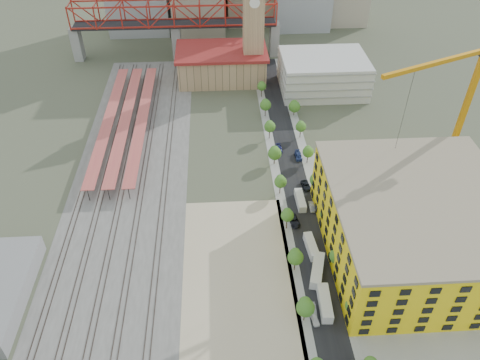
{
  "coord_description": "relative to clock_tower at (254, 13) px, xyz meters",
  "views": [
    {
      "loc": [
        -7.96,
        -102.4,
        93.92
      ],
      "look_at": [
        -1.99,
        -0.02,
        10.0
      ],
      "focal_mm": 35.0,
      "sensor_mm": 36.0,
      "label": 1
    }
  ],
  "objects": [
    {
      "name": "car_2",
      "position": [
        5.0,
        -87.96,
        -27.93
      ],
      "size": [
        3.34,
        5.84,
        1.53
      ],
      "primitive_type": "imported",
      "rotation": [
        0.0,
        0.0,
        0.15
      ],
      "color": "black",
      "rests_on": "ground"
    },
    {
      "name": "site_trailer_d",
      "position": [
        8.0,
        -79.86,
        -27.51
      ],
      "size": [
        2.45,
        8.69,
        2.37
      ],
      "primitive_type": "cube",
      "rotation": [
        0.0,
        0.0,
        0.02
      ],
      "color": "silver",
      "rests_on": "ground"
    },
    {
      "name": "car_6",
      "position": [
        11.0,
        -72.62,
        -28.0
      ],
      "size": [
        2.97,
        5.29,
        1.4
      ],
      "primitive_type": "imported",
      "rotation": [
        0.0,
        0.0,
        0.13
      ],
      "color": "black",
      "rests_on": "ground"
    },
    {
      "name": "car_7",
      "position": [
        11.0,
        -57.08,
        -27.93
      ],
      "size": [
        2.18,
        5.3,
        1.53
      ],
      "primitive_type": "imported",
      "rotation": [
        0.0,
        0.0,
        0.01
      ],
      "color": "navy",
      "rests_on": "ground"
    },
    {
      "name": "site_trailer_a",
      "position": [
        8.0,
        -116.58,
        -27.34
      ],
      "size": [
        3.15,
        10.01,
        2.71
      ],
      "primitive_type": "cube",
      "rotation": [
        0.0,
        0.0,
        -0.06
      ],
      "color": "silver",
      "rests_on": "ground"
    },
    {
      "name": "car_0",
      "position": [
        5.0,
        -120.41,
        -28.05
      ],
      "size": [
        1.97,
        3.97,
        1.3
      ],
      "primitive_type": "imported",
      "rotation": [
        0.0,
        0.0,
        0.12
      ],
      "color": "white",
      "rests_on": "ground"
    },
    {
      "name": "ground",
      "position": [
        -8.0,
        -79.99,
        -28.7
      ],
      "size": [
        400.0,
        400.0,
        0.0
      ],
      "primitive_type": "plane",
      "color": "#474C38",
      "rests_on": "ground"
    },
    {
      "name": "car_1",
      "position": [
        5.0,
        -117.8,
        -28.01
      ],
      "size": [
        1.5,
        4.16,
        1.36
      ],
      "primitive_type": "imported",
      "rotation": [
        0.0,
        0.0,
        -0.01
      ],
      "color": "#95969A",
      "rests_on": "ground"
    },
    {
      "name": "tower_crane",
      "position": [
        52.45,
        -70.88,
        2.08
      ],
      "size": [
        43.54,
        20.07,
        49.88
      ],
      "color": "orange",
      "rests_on": "ground"
    },
    {
      "name": "sidewalk_east",
      "position": [
        13.5,
        -64.99,
        -28.68
      ],
      "size": [
        3.0,
        170.0,
        0.04
      ],
      "primitive_type": "cube",
      "color": "gray",
      "rests_on": "ground"
    },
    {
      "name": "car_5",
      "position": [
        11.0,
        -82.37,
        -27.98
      ],
      "size": [
        1.57,
        4.39,
        1.44
      ],
      "primitive_type": "imported",
      "rotation": [
        0.0,
        0.0,
        -0.01
      ],
      "color": "#96969B",
      "rests_on": "ground"
    },
    {
      "name": "station_hall",
      "position": [
        -13.0,
        2.01,
        -22.03
      ],
      "size": [
        38.0,
        24.0,
        13.1
      ],
      "color": "tan",
      "rests_on": "ground"
    },
    {
      "name": "car_3",
      "position": [
        5.0,
        -52.57,
        -27.98
      ],
      "size": [
        2.06,
        4.95,
        1.43
      ],
      "primitive_type": "imported",
      "rotation": [
        0.0,
        0.0,
        0.01
      ],
      "color": "navy",
      "rests_on": "ground"
    },
    {
      "name": "rail_tracks",
      "position": [
        -45.8,
        -62.49,
        -28.55
      ],
      "size": [
        26.56,
        160.0,
        0.18
      ],
      "color": "#382B23",
      "rests_on": "ground"
    },
    {
      "name": "truss_bridge",
      "position": [
        -33.0,
        25.01,
        -9.83
      ],
      "size": [
        94.0,
        9.6,
        25.6
      ],
      "color": "gray",
      "rests_on": "ground"
    },
    {
      "name": "street_trees",
      "position": [
        8.0,
        -74.99,
        -28.7
      ],
      "size": [
        15.4,
        124.4,
        8.0
      ],
      "color": "#327021",
      "rests_on": "ground"
    },
    {
      "name": "platform_canopies",
      "position": [
        -49.0,
        -34.99,
        -24.7
      ],
      "size": [
        16.0,
        80.0,
        4.12
      ],
      "color": "#C1574A",
      "rests_on": "ground"
    },
    {
      "name": "dirt_lot",
      "position": [
        -12.0,
        -111.49,
        -28.67
      ],
      "size": [
        28.0,
        67.0,
        0.06
      ],
      "primitive_type": "cube",
      "color": "tan",
      "rests_on": "ground"
    },
    {
      "name": "construction_pad",
      "position": [
        37.0,
        -99.99,
        -28.67
      ],
      "size": [
        50.0,
        90.0,
        0.06
      ],
      "primitive_type": "cube",
      "color": "gray",
      "rests_on": "ground"
    },
    {
      "name": "street_asphalt",
      "position": [
        8.0,
        -64.99,
        -28.67
      ],
      "size": [
        12.0,
        170.0,
        0.06
      ],
      "primitive_type": "cube",
      "color": "black",
      "rests_on": "ground"
    },
    {
      "name": "distant_hills",
      "position": [
        37.28,
        180.01,
        -108.23
      ],
      "size": [
        647.0,
        264.0,
        227.0
      ],
      "color": "#4C6B59",
      "rests_on": "ground"
    },
    {
      "name": "ballast_strip",
      "position": [
        -44.0,
        -62.49,
        -28.67
      ],
      "size": [
        36.0,
        165.0,
        0.06
      ],
      "primitive_type": "cube",
      "color": "#605E59",
      "rests_on": "ground"
    },
    {
      "name": "sidewalk_west",
      "position": [
        2.5,
        -64.99,
        -28.68
      ],
      "size": [
        3.0,
        170.0,
        0.04
      ],
      "primitive_type": "cube",
      "color": "gray",
      "rests_on": "ground"
    },
    {
      "name": "construction_building",
      "position": [
        34.0,
        -99.99,
        -19.29
      ],
      "size": [
        44.6,
        50.6,
        18.8
      ],
      "color": "yellow",
      "rests_on": "ground"
    },
    {
      "name": "site_trailer_b",
      "position": [
        8.0,
        -106.78,
        -27.28
      ],
      "size": [
        5.57,
        10.72,
        2.84
      ],
      "primitive_type": "cube",
      "rotation": [
        0.0,
        0.0,
        -0.29
      ],
      "color": "silver",
      "rests_on": "ground"
    },
    {
      "name": "parking_garage",
      "position": [
        28.0,
        -9.99,
        -21.7
      ],
      "size": [
        34.0,
        26.0,
        14.0
      ],
      "primitive_type": "cube",
      "color": "silver",
      "rests_on": "ground"
    },
    {
      "name": "site_trailer_c",
      "position": [
        8.0,
        -98.41,
        -27.49
      ],
      "size": [
        3.04,
        8.96,
        2.41
      ],
      "primitive_type": "cube",
      "rotation": [
        0.0,
        0.0,
        0.08
      ],
      "color": "silver",
      "rests_on": "ground"
    },
    {
      "name": "clock_tower",
      "position": [
        0.0,
        0.0,
        0.0
      ],
      "size": [
        12.0,
        12.0,
        52.0
      ],
      "color": "tan",
      "rests_on": "ground"
    }
  ]
}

